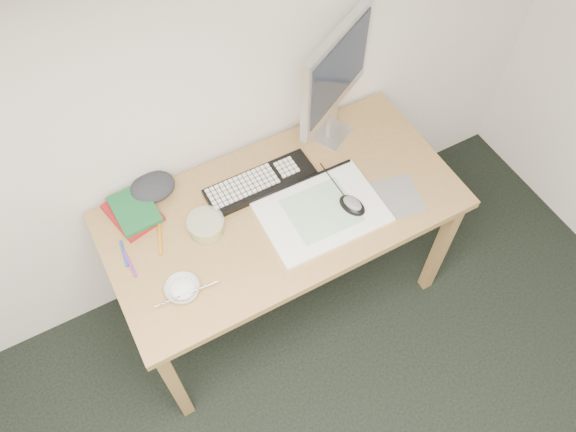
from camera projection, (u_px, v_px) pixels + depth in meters
name	position (u px, v px, depth m)	size (l,w,h in m)	color
desk	(283.00, 219.00, 2.27)	(1.40, 0.70, 0.75)	#A2804A
mousepad	(393.00, 198.00, 2.23)	(0.21, 0.19, 0.00)	gray
sketchpad	(321.00, 211.00, 2.18)	(0.47, 0.34, 0.01)	silver
keyboard	(260.00, 183.00, 2.25)	(0.45, 0.14, 0.03)	black
monitor	(336.00, 73.00, 2.14)	(0.42, 0.25, 0.54)	silver
mouse	(352.00, 203.00, 2.17)	(0.07, 0.12, 0.04)	black
rice_bowl	(183.00, 289.00, 1.98)	(0.12, 0.12, 0.04)	white
chopsticks	(187.00, 294.00, 1.95)	(0.02, 0.02, 0.22)	silver
fruit_tub	(206.00, 226.00, 2.11)	(0.14, 0.14, 0.07)	gold
book_red	(133.00, 213.00, 2.17)	(0.16, 0.21, 0.02)	maroon
book_green	(134.00, 209.00, 2.16)	(0.15, 0.21, 0.02)	#165B2E
cloth_lump	(153.00, 187.00, 2.22)	(0.15, 0.13, 0.06)	#282A30
pencil_pink	(278.00, 198.00, 2.22)	(0.01, 0.01, 0.19)	pink
pencil_tan	(272.00, 195.00, 2.23)	(0.01, 0.01, 0.16)	tan
pencil_black	(305.00, 188.00, 2.25)	(0.01, 0.01, 0.18)	black
marker_blue	(124.00, 254.00, 2.08)	(0.01, 0.01, 0.12)	#2048B0
marker_orange	(160.00, 238.00, 2.11)	(0.01, 0.01, 0.14)	orange
marker_purple	(130.00, 264.00, 2.05)	(0.01, 0.01, 0.12)	purple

